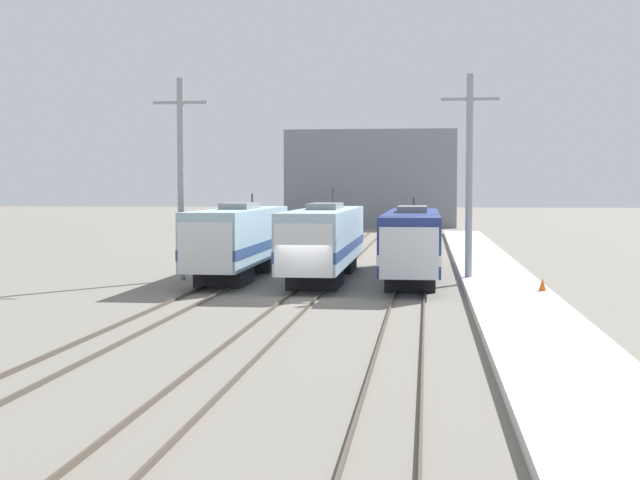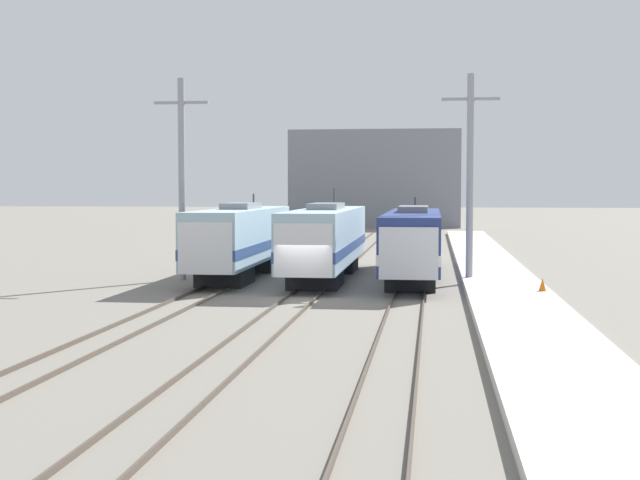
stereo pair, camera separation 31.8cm
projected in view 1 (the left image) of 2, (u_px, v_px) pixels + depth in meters
ground_plane at (303, 298)px, 42.01m from camera, size 400.00×400.00×0.00m
rail_pair_far_left at (201, 295)px, 42.60m from camera, size 1.51×120.00×0.15m
rail_pair_center at (303, 296)px, 42.01m from camera, size 1.51×120.00×0.15m
rail_pair_far_right at (409, 298)px, 41.42m from camera, size 1.51×120.00×0.15m
locomotive_far_left at (238, 240)px, 50.99m from camera, size 3.01×16.53×4.83m
locomotive_center at (324, 240)px, 50.48m from camera, size 3.09×18.34×5.18m
locomotive_far_right at (412, 242)px, 50.33m from camera, size 3.01×19.79×4.63m
catenary_tower_left at (181, 176)px, 49.85m from camera, size 3.10×0.38×11.30m
catenary_tower_right at (469, 176)px, 47.95m from camera, size 3.10×0.38×11.30m
platform at (511, 297)px, 40.86m from camera, size 4.00×120.00×0.36m
traffic_cone at (542, 284)px, 41.72m from camera, size 0.35×0.35×0.61m
depot_building at (373, 179)px, 121.95m from camera, size 22.48×13.46×12.82m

